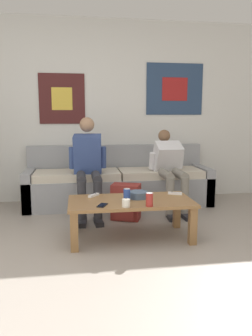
% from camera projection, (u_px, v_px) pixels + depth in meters
% --- Properties ---
extents(ground_plane, '(18.00, 18.00, 0.00)m').
position_uv_depth(ground_plane, '(121.00, 288.00, 2.31)').
color(ground_plane, gray).
extents(wall_back, '(10.00, 0.07, 2.55)m').
position_uv_depth(wall_back, '(97.00, 111.00, 4.69)').
color(wall_back, silver).
rests_on(wall_back, ground_plane).
extents(couch, '(2.50, 0.72, 0.80)m').
position_uv_depth(couch, '(119.00, 184.00, 4.53)').
color(couch, gray).
rests_on(couch, ground_plane).
extents(coffee_table, '(1.21, 0.61, 0.39)m').
position_uv_depth(coffee_table, '(131.00, 206.00, 3.22)').
color(coffee_table, olive).
rests_on(coffee_table, ground_plane).
extents(person_seated_adult, '(0.47, 0.86, 1.19)m').
position_uv_depth(person_seated_adult, '(88.00, 163.00, 4.02)').
color(person_seated_adult, '#2D2D33').
rests_on(person_seated_adult, ground_plane).
extents(person_seated_teen, '(0.47, 0.92, 1.03)m').
position_uv_depth(person_seated_teen, '(169.00, 167.00, 4.22)').
color(person_seated_teen, gray).
rests_on(person_seated_teen, ground_plane).
extents(backpack, '(0.38, 0.32, 0.42)m').
position_uv_depth(backpack, '(126.00, 203.00, 3.85)').
color(backpack, maroon).
rests_on(backpack, ground_plane).
extents(ceramic_bowl, '(0.19, 0.19, 0.07)m').
position_uv_depth(ceramic_bowl, '(138.00, 194.00, 3.28)').
color(ceramic_bowl, '#475B75').
rests_on(ceramic_bowl, coffee_table).
extents(pillar_candle, '(0.07, 0.07, 0.09)m').
position_uv_depth(pillar_candle, '(126.00, 203.00, 2.96)').
color(pillar_candle, silver).
rests_on(pillar_candle, coffee_table).
extents(drink_can_blue, '(0.07, 0.07, 0.12)m').
position_uv_depth(drink_can_blue, '(127.00, 195.00, 3.16)').
color(drink_can_blue, '#28479E').
rests_on(drink_can_blue, coffee_table).
extents(drink_can_red, '(0.07, 0.07, 0.12)m').
position_uv_depth(drink_can_red, '(149.00, 200.00, 2.98)').
color(drink_can_red, maroon).
rests_on(drink_can_red, coffee_table).
extents(game_controller_near_left, '(0.12, 0.13, 0.03)m').
position_uv_depth(game_controller_near_left, '(94.00, 195.00, 3.36)').
color(game_controller_near_left, white).
rests_on(game_controller_near_left, coffee_table).
extents(game_controller_near_right, '(0.14, 0.09, 0.03)m').
position_uv_depth(game_controller_near_right, '(175.00, 193.00, 3.44)').
color(game_controller_near_right, white).
rests_on(game_controller_near_right, coffee_table).
extents(cell_phone, '(0.11, 0.15, 0.01)m').
position_uv_depth(cell_phone, '(102.00, 205.00, 3.00)').
color(cell_phone, black).
rests_on(cell_phone, coffee_table).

